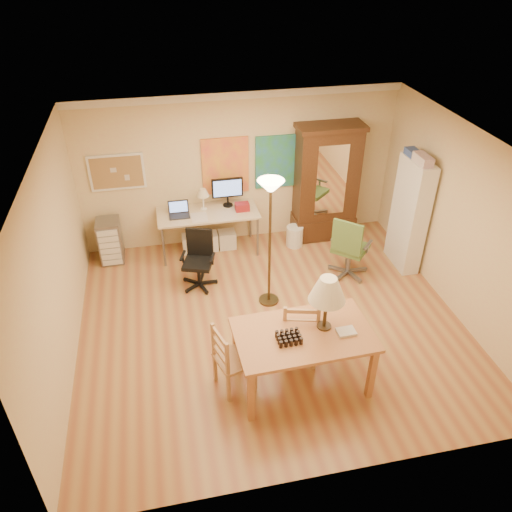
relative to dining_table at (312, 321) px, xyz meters
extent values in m
plane|color=#9A5A36|center=(-0.21, 1.16, -0.98)|extent=(5.50, 5.50, 0.00)
cube|color=white|center=(-0.21, 3.62, 1.66)|extent=(5.50, 0.08, 0.12)
cube|color=#A2834C|center=(-2.26, 3.63, 0.52)|extent=(0.90, 0.04, 0.62)
cube|color=yellow|center=(-0.46, 3.63, 0.47)|extent=(0.80, 0.04, 1.00)
cube|color=teal|center=(0.44, 3.63, 0.47)|extent=(0.75, 0.04, 0.95)
cube|color=#945B30|center=(-0.10, -0.02, -0.18)|extent=(1.68, 1.04, 0.04)
cube|color=#945B30|center=(-0.83, -0.46, -0.59)|extent=(0.08, 0.08, 0.78)
cube|color=#945B30|center=(0.66, -0.41, -0.59)|extent=(0.08, 0.08, 0.78)
cube|color=#945B30|center=(-0.86, 0.37, -0.59)|extent=(0.08, 0.08, 0.78)
cube|color=#945B30|center=(0.63, 0.42, -0.59)|extent=(0.08, 0.08, 0.78)
cylinder|color=#322310|center=(0.17, 0.04, -0.15)|extent=(0.18, 0.18, 0.02)
cylinder|color=#322310|center=(0.17, 0.04, 0.06)|extent=(0.04, 0.04, 0.44)
cone|color=beige|center=(0.17, 0.04, 0.42)|extent=(0.44, 0.44, 0.31)
cube|color=beige|center=(0.40, -0.11, -0.14)|extent=(0.22, 0.17, 0.03)
cube|color=black|center=(-0.31, -0.10, -0.11)|extent=(0.32, 0.25, 0.09)
cube|color=#A7794C|center=(-0.01, 0.40, -0.50)|extent=(0.57, 0.56, 0.04)
cube|color=#A7794C|center=(0.23, 0.54, -0.75)|extent=(0.05, 0.05, 0.46)
cube|color=#A7794C|center=(-0.17, 0.64, -0.75)|extent=(0.05, 0.05, 0.46)
cube|color=#A7794C|center=(0.14, 0.16, -0.75)|extent=(0.05, 0.05, 0.46)
cube|color=#A7794C|center=(-0.26, 0.26, -0.75)|extent=(0.05, 0.05, 0.46)
cube|color=#A7794C|center=(0.14, 0.16, -0.23)|extent=(0.05, 0.05, 0.54)
cube|color=#A7794C|center=(-0.26, 0.26, -0.23)|extent=(0.05, 0.05, 0.54)
cube|color=#A7794C|center=(-0.06, 0.21, -0.17)|extent=(0.41, 0.13, 0.05)
cube|color=#A7794C|center=(-0.93, 0.09, -0.53)|extent=(0.54, 0.55, 0.04)
cube|color=#A7794C|center=(-0.70, -0.04, -0.76)|extent=(0.05, 0.05, 0.43)
cube|color=#A7794C|center=(-0.81, 0.33, -0.76)|extent=(0.05, 0.05, 0.43)
cube|color=#A7794C|center=(-1.05, -0.15, -0.76)|extent=(0.05, 0.05, 0.43)
cube|color=#A7794C|center=(-1.16, 0.22, -0.76)|extent=(0.05, 0.05, 0.43)
cube|color=#A7794C|center=(-1.05, -0.15, -0.27)|extent=(0.05, 0.05, 0.50)
cube|color=#A7794C|center=(-1.16, 0.22, -0.27)|extent=(0.05, 0.05, 0.50)
cube|color=#A7794C|center=(-1.10, 0.04, -0.22)|extent=(0.14, 0.38, 0.05)
cylinder|color=#46341C|center=(-0.13, 1.67, -0.97)|extent=(0.31, 0.31, 0.03)
cylinder|color=#46341C|center=(-0.13, 1.67, 0.00)|extent=(0.04, 0.04, 1.93)
cone|color=#FFE0A5|center=(-0.13, 1.67, 0.99)|extent=(0.37, 0.37, 0.15)
cube|color=tan|center=(-0.84, 3.28, -0.21)|extent=(1.72, 0.75, 0.03)
cylinder|color=slate|center=(-1.65, 2.96, -0.60)|extent=(0.04, 0.04, 0.75)
cylinder|color=slate|center=(-0.03, 2.96, -0.60)|extent=(0.04, 0.04, 0.75)
cylinder|color=slate|center=(-1.65, 3.60, -0.60)|extent=(0.04, 0.04, 0.75)
cylinder|color=slate|center=(-0.03, 3.60, -0.60)|extent=(0.04, 0.04, 0.75)
cube|color=black|center=(-1.32, 3.23, -0.19)|extent=(0.34, 0.24, 0.02)
cube|color=black|center=(-1.32, 3.40, -0.07)|extent=(0.34, 0.06, 0.22)
cube|color=black|center=(-0.46, 3.44, 0.15)|extent=(0.54, 0.04, 0.34)
cone|color=beige|center=(-0.89, 3.39, 0.13)|extent=(0.22, 0.22, 0.13)
cube|color=beige|center=(-1.00, 3.12, -0.19)|extent=(0.27, 0.34, 0.01)
cube|color=maroon|center=(-0.25, 3.23, -0.13)|extent=(0.24, 0.17, 0.13)
cube|color=white|center=(-1.16, 3.34, -0.82)|extent=(0.30, 0.26, 0.32)
cube|color=white|center=(-0.84, 3.34, -0.82)|extent=(0.30, 0.26, 0.32)
cube|color=silver|center=(-0.52, 3.34, -0.82)|extent=(0.30, 0.26, 0.32)
cylinder|color=black|center=(-1.14, 2.28, -0.75)|extent=(0.05, 0.05, 0.37)
cube|color=black|center=(-1.14, 2.28, -0.54)|extent=(0.55, 0.54, 0.06)
cube|color=black|center=(-1.07, 2.47, -0.27)|extent=(0.41, 0.18, 0.48)
cube|color=black|center=(-1.36, 2.35, -0.41)|extent=(0.12, 0.27, 0.03)
cube|color=black|center=(-0.91, 2.20, -0.41)|extent=(0.12, 0.27, 0.03)
cylinder|color=slate|center=(1.33, 2.10, -0.72)|extent=(0.06, 0.06, 0.42)
cube|color=#4B6E31|center=(1.33, 2.10, -0.47)|extent=(0.71, 0.70, 0.07)
cube|color=#4B6E31|center=(1.17, 1.93, -0.15)|extent=(0.40, 0.37, 0.55)
cube|color=slate|center=(1.53, 1.92, -0.32)|extent=(0.25, 0.26, 0.03)
cube|color=slate|center=(1.13, 2.29, -0.32)|extent=(0.25, 0.26, 0.03)
cube|color=slate|center=(-2.53, 3.35, -0.60)|extent=(0.38, 0.44, 0.77)
cube|color=silver|center=(-2.53, 3.12, -0.60)|extent=(0.33, 0.02, 0.66)
cube|color=black|center=(1.30, 3.40, 0.05)|extent=(1.08, 0.49, 2.06)
cube|color=black|center=(1.30, 3.40, -0.77)|extent=(1.12, 0.53, 0.41)
cube|color=white|center=(1.30, 3.15, 0.24)|extent=(0.54, 0.01, 1.28)
cube|color=black|center=(1.30, 3.40, 1.11)|extent=(1.16, 0.55, 0.08)
cube|color=white|center=(2.34, 2.23, -0.03)|extent=(0.28, 0.76, 1.89)
cube|color=#993333|center=(2.31, 2.09, -0.53)|extent=(0.17, 0.38, 0.23)
cube|color=#334C99|center=(2.31, 2.42, 0.59)|extent=(0.17, 0.27, 0.19)
cylinder|color=silver|center=(0.69, 3.15, -0.79)|extent=(0.30, 0.30, 0.38)
camera|label=1|loc=(-1.56, -4.25, 3.91)|focal=35.00mm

